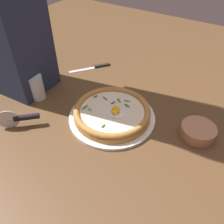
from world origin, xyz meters
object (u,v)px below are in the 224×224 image
object	(u,v)px
pizza_cutter	(21,118)
drinking_glass	(37,89)
side_bowl	(198,131)
table_knife	(96,67)
pizza	(112,112)

from	to	relation	value
pizza_cutter	drinking_glass	distance (m)	0.18
side_bowl	table_knife	world-z (taller)	side_bowl
pizza	side_bowl	distance (m)	0.32
table_knife	drinking_glass	xyz separation A→B (m)	(0.06, 0.34, 0.04)
side_bowl	pizza_cutter	bearing A→B (deg)	28.13
pizza	table_knife	bearing A→B (deg)	-45.36
pizza	drinking_glass	size ratio (longest dim) A/B	2.78
side_bowl	table_knife	size ratio (longest dim) A/B	0.68
side_bowl	drinking_glass	size ratio (longest dim) A/B	1.16
pizza	side_bowl	bearing A→B (deg)	-164.05
pizza	table_knife	distance (m)	0.40
side_bowl	drinking_glass	world-z (taller)	drinking_glass
pizza	drinking_glass	world-z (taller)	drinking_glass
side_bowl	pizza	bearing A→B (deg)	15.95
pizza	table_knife	world-z (taller)	pizza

